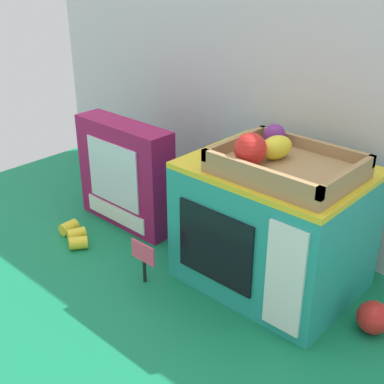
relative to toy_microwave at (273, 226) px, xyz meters
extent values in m
plane|color=#147A4C|center=(-0.16, -0.01, -0.14)|extent=(1.70, 1.70, 0.00)
cube|color=silver|center=(-0.16, 0.21, 0.22)|extent=(1.61, 0.03, 0.72)
cube|color=teal|center=(0.00, 0.00, -0.01)|extent=(0.36, 0.28, 0.27)
cube|color=yellow|center=(0.00, 0.00, 0.13)|extent=(0.36, 0.28, 0.01)
cube|color=black|center=(-0.04, -0.14, -0.01)|extent=(0.19, 0.01, 0.16)
cube|color=white|center=(0.12, -0.14, -0.01)|extent=(0.08, 0.01, 0.22)
cube|color=#A37F51|center=(0.04, -0.02, 0.15)|extent=(0.27, 0.20, 0.02)
cube|color=#A37F51|center=(0.04, -0.12, 0.17)|extent=(0.27, 0.01, 0.02)
cube|color=#A37F51|center=(0.04, 0.07, 0.17)|extent=(0.27, 0.01, 0.02)
cube|color=#A37F51|center=(-0.09, -0.02, 0.17)|extent=(0.01, 0.20, 0.02)
cube|color=#A37F51|center=(0.16, -0.02, 0.17)|extent=(0.01, 0.20, 0.02)
sphere|color=#72287F|center=(-0.04, 0.04, 0.19)|extent=(0.05, 0.05, 0.05)
sphere|color=red|center=(-0.02, -0.07, 0.19)|extent=(0.06, 0.06, 0.06)
ellipsoid|color=yellow|center=(0.00, -0.02, 0.19)|extent=(0.06, 0.08, 0.05)
cube|color=#99144C|center=(-0.44, -0.04, 0.00)|extent=(0.29, 0.08, 0.28)
cube|color=silver|center=(-0.44, -0.08, 0.02)|extent=(0.19, 0.00, 0.17)
cube|color=white|center=(-0.44, -0.08, -0.10)|extent=(0.22, 0.00, 0.05)
cylinder|color=black|center=(-0.20, -0.19, -0.11)|extent=(0.01, 0.01, 0.06)
cube|color=#F44C6B|center=(-0.20, -0.20, -0.06)|extent=(0.07, 0.00, 0.05)
cylinder|color=yellow|center=(-0.43, -0.21, -0.12)|extent=(0.05, 0.06, 0.03)
cylinder|color=yellow|center=(-0.47, -0.19, -0.12)|extent=(0.05, 0.05, 0.03)
cylinder|color=yellow|center=(-0.51, -0.18, -0.12)|extent=(0.03, 0.05, 0.03)
sphere|color=red|center=(0.25, -0.01, -0.11)|extent=(0.07, 0.07, 0.07)
camera|label=1|loc=(0.52, -0.83, 0.55)|focal=48.09mm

